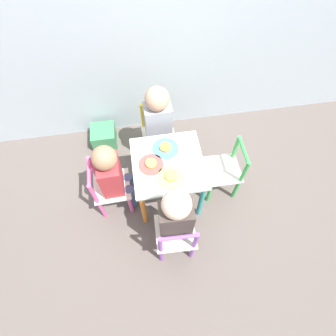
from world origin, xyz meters
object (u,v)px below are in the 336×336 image
object	(u,v)px
storage_bin	(104,136)
chair_green	(225,171)
chair_purple	(176,236)
child_left	(113,174)
chair_pink	(109,188)
plate_back	(165,148)
chair_yellow	(158,133)
kids_table	(168,169)
plate_left	(151,164)
child_front	(175,216)
child_back	(158,121)
plate_front	(171,177)

from	to	relation	value
storage_bin	chair_green	bearing A→B (deg)	-33.47
chair_purple	chair_green	xyz separation A→B (m)	(0.45, 0.43, 0.00)
chair_green	child_left	world-z (taller)	child_left
chair_pink	plate_back	distance (m)	0.51
chair_yellow	chair_pink	size ratio (longest dim) A/B	1.00
chair_yellow	child_left	bearing A→B (deg)	-130.94
kids_table	chair_green	xyz separation A→B (m)	(0.44, -0.00, -0.13)
plate_left	plate_back	bearing A→B (deg)	45.00
storage_bin	chair_yellow	bearing A→B (deg)	-19.88
chair_green	storage_bin	distance (m)	1.12
chair_yellow	plate_back	xyz separation A→B (m)	(0.01, -0.32, 0.23)
chair_pink	child_front	xyz separation A→B (m)	(0.42, -0.37, 0.21)
kids_table	plate_left	size ratio (longest dim) A/B	2.90
plate_back	chair_pink	bearing A→B (deg)	-164.14
chair_purple	child_left	xyz separation A→B (m)	(-0.36, 0.43, 0.17)
chair_yellow	plate_left	distance (m)	0.50
chair_yellow	plate_back	bearing A→B (deg)	-89.30
child_back	child_left	size ratio (longest dim) A/B	1.06
child_front	plate_front	world-z (taller)	child_front
chair_yellow	plate_back	size ratio (longest dim) A/B	2.87
plate_left	storage_bin	xyz separation A→B (m)	(-0.37, 0.61, -0.39)
child_front	child_back	xyz separation A→B (m)	(0.00, 0.75, 0.00)
chair_purple	chair_yellow	xyz separation A→B (m)	(0.00, 0.87, 0.00)
child_left	storage_bin	distance (m)	0.71
child_left	plate_front	distance (m)	0.39
plate_front	chair_green	bearing A→B (deg)	14.16
chair_green	child_back	xyz separation A→B (m)	(-0.45, 0.38, 0.21)
chair_pink	child_front	world-z (taller)	child_front
child_left	storage_bin	bearing A→B (deg)	9.18
kids_table	child_left	world-z (taller)	child_left
chair_purple	plate_back	size ratio (longest dim) A/B	2.87
chair_purple	child_left	world-z (taller)	child_left
child_left	child_back	bearing A→B (deg)	-44.49
chair_green	storage_bin	size ratio (longest dim) A/B	2.46
kids_table	chair_purple	distance (m)	0.46
plate_front	plate_left	bearing A→B (deg)	135.00
chair_green	storage_bin	bearing A→B (deg)	-122.93
chair_purple	plate_left	bearing A→B (deg)	-75.20
kids_table	chair_yellow	bearing A→B (deg)	91.97
kids_table	chair_purple	xyz separation A→B (m)	(-0.02, -0.44, -0.13)
child_left	plate_left	size ratio (longest dim) A/B	4.30
plate_back	plate_left	distance (m)	0.16
chair_pink	child_front	size ratio (longest dim) A/B	0.68
chair_yellow	plate_front	world-z (taller)	chair_yellow
chair_pink	child_back	world-z (taller)	child_back
chair_yellow	chair_green	size ratio (longest dim) A/B	1.00
child_front	child_back	bearing A→B (deg)	-87.85
chair_purple	plate_front	size ratio (longest dim) A/B	2.93
plate_left	chair_green	bearing A→B (deg)	-0.42
chair_green	storage_bin	xyz separation A→B (m)	(-0.93, 0.61, -0.17)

